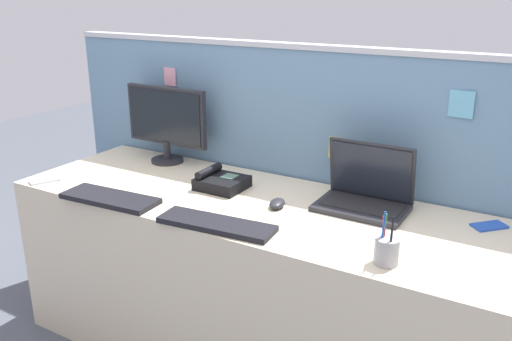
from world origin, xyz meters
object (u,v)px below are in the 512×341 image
(laptop, at_px, (366,191))
(keyboard_main, at_px, (110,198))
(keyboard_spare, at_px, (216,224))
(pen_cup, at_px, (387,250))
(cell_phone_blue_case, at_px, (489,226))
(computer_mouse_right_hand, at_px, (277,203))
(cell_phone_silver_slab, at_px, (44,180))
(desk_phone, at_px, (221,182))
(desktop_monitor, at_px, (166,120))

(laptop, distance_m, keyboard_main, 1.05)
(laptop, xyz_separation_m, keyboard_spare, (-0.41, -0.46, -0.06))
(keyboard_spare, height_order, pen_cup, pen_cup)
(keyboard_main, relative_size, cell_phone_blue_case, 3.36)
(keyboard_spare, bearing_deg, keyboard_main, 175.83)
(computer_mouse_right_hand, bearing_deg, cell_phone_silver_slab, -178.51)
(keyboard_main, distance_m, cell_phone_silver_slab, 0.43)
(desk_phone, distance_m, cell_phone_blue_case, 1.10)
(keyboard_main, bearing_deg, cell_phone_silver_slab, 173.46)
(computer_mouse_right_hand, distance_m, cell_phone_silver_slab, 1.10)
(computer_mouse_right_hand, height_order, cell_phone_silver_slab, computer_mouse_right_hand)
(desktop_monitor, xyz_separation_m, keyboard_spare, (0.66, -0.53, -0.20))
(cell_phone_blue_case, bearing_deg, keyboard_spare, -106.07)
(desktop_monitor, bearing_deg, laptop, -3.69)
(laptop, relative_size, pen_cup, 1.96)
(laptop, distance_m, keyboard_spare, 0.62)
(desk_phone, relative_size, keyboard_main, 0.48)
(laptop, bearing_deg, keyboard_main, -153.09)
(keyboard_spare, bearing_deg, pen_cup, -1.28)
(desktop_monitor, height_order, pen_cup, desktop_monitor)
(keyboard_main, relative_size, keyboard_spare, 0.94)
(keyboard_main, height_order, cell_phone_silver_slab, keyboard_main)
(cell_phone_silver_slab, xyz_separation_m, cell_phone_blue_case, (1.84, 0.50, 0.00))
(cell_phone_silver_slab, bearing_deg, keyboard_main, 22.52)
(desk_phone, bearing_deg, laptop, 10.59)
(keyboard_main, height_order, pen_cup, pen_cup)
(cell_phone_silver_slab, bearing_deg, desktop_monitor, 85.55)
(desktop_monitor, distance_m, keyboard_spare, 0.87)
(desktop_monitor, bearing_deg, keyboard_spare, -38.87)
(laptop, bearing_deg, cell_phone_silver_slab, -161.58)
(keyboard_spare, relative_size, pen_cup, 2.48)
(computer_mouse_right_hand, bearing_deg, pen_cup, -37.17)
(laptop, distance_m, cell_phone_silver_slab, 1.45)
(keyboard_main, xyz_separation_m, computer_mouse_right_hand, (0.63, 0.29, 0.01))
(pen_cup, xyz_separation_m, cell_phone_blue_case, (0.25, 0.47, -0.04))
(desktop_monitor, height_order, laptop, desktop_monitor)
(laptop, height_order, keyboard_main, laptop)
(desk_phone, height_order, cell_phone_silver_slab, desk_phone)
(keyboard_main, distance_m, cell_phone_blue_case, 1.50)
(keyboard_main, xyz_separation_m, cell_phone_silver_slab, (-0.43, 0.02, -0.01))
(laptop, relative_size, cell_phone_blue_case, 2.81)
(laptop, height_order, pen_cup, laptop)
(desktop_monitor, distance_m, laptop, 1.08)
(laptop, height_order, keyboard_spare, laptop)
(keyboard_main, distance_m, pen_cup, 1.16)
(laptop, xyz_separation_m, cell_phone_blue_case, (0.47, 0.05, -0.06))
(computer_mouse_right_hand, bearing_deg, desktop_monitor, 148.92)
(desktop_monitor, relative_size, desk_phone, 2.30)
(laptop, bearing_deg, cell_phone_blue_case, 5.76)
(desktop_monitor, relative_size, keyboard_main, 1.10)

